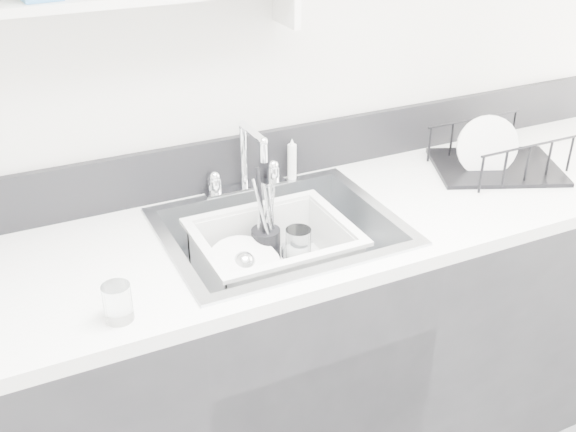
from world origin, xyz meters
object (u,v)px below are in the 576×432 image
counter_run (281,357)px  sink (280,255)px  dish_rack (499,149)px  wash_tub (274,255)px

counter_run → sink: 0.37m
sink → dish_rack: 0.81m
counter_run → dish_rack: (0.80, 0.05, 0.53)m
dish_rack → wash_tub: bearing=-153.4°
sink → counter_run: bearing=0.0°
counter_run → wash_tub: (-0.02, -0.00, 0.38)m
sink → dish_rack: dish_rack is taller
counter_run → wash_tub: 0.38m
wash_tub → dish_rack: 0.83m
counter_run → wash_tub: bearing=-175.6°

